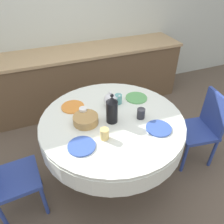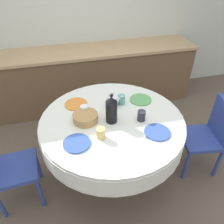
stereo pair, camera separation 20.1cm
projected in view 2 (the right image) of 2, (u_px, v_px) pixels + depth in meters
name	position (u px, v px, depth m)	size (l,w,h in m)	color
ground_plane	(112.00, 171.00, 2.51)	(12.00, 12.00, 0.00)	brown
wall_back	(81.00, 14.00, 3.14)	(7.00, 0.05, 2.60)	beige
kitchen_counter	(89.00, 77.00, 3.39)	(3.24, 0.64, 0.90)	brown
dining_table	(112.00, 129.00, 2.13)	(1.37, 1.37, 0.76)	olive
chair_left	(208.00, 133.00, 2.31)	(0.45, 0.45, 0.86)	#2D428E
chair_right	(4.00, 166.00, 1.96)	(0.43, 0.43, 0.86)	#2D428E
plate_near_left	(77.00, 143.00, 1.79)	(0.23, 0.23, 0.01)	#3856AD
cup_near_left	(101.00, 133.00, 1.82)	(0.08, 0.08, 0.10)	#DBB766
plate_near_right	(157.00, 132.00, 1.90)	(0.23, 0.23, 0.01)	#3856AD
cup_near_right	(141.00, 116.00, 2.01)	(0.08, 0.08, 0.10)	#28282D
plate_far_left	(76.00, 104.00, 2.24)	(0.23, 0.23, 0.01)	orange
cup_far_left	(84.00, 110.00, 2.08)	(0.08, 0.08, 0.10)	white
plate_far_right	(141.00, 100.00, 2.31)	(0.23, 0.23, 0.01)	#5BA85B
cup_far_right	(121.00, 100.00, 2.23)	(0.08, 0.08, 0.10)	#5BA39E
coffee_carafe	(111.00, 110.00, 1.95)	(0.11, 0.11, 0.30)	black
teapot	(113.00, 100.00, 2.18)	(0.18, 0.13, 0.17)	white
bread_basket	(85.00, 118.00, 2.01)	(0.23, 0.23, 0.08)	#AD844C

